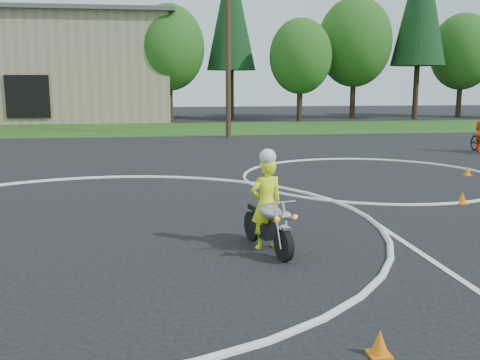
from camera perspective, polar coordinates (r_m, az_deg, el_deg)
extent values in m
plane|color=black|center=(8.63, -18.54, -10.19)|extent=(120.00, 120.00, 0.00)
cube|color=#1E4714|center=(35.11, -10.57, 5.35)|extent=(120.00, 10.00, 0.02)
torus|color=silver|center=(11.45, -15.84, -4.94)|extent=(12.12, 12.12, 0.12)
torus|color=silver|center=(17.42, 13.69, 0.32)|extent=(8.10, 8.10, 0.10)
cylinder|color=black|center=(9.02, 4.68, -6.90)|extent=(0.25, 0.57, 0.56)
cylinder|color=black|center=(10.15, 1.33, -4.91)|extent=(0.25, 0.57, 0.56)
cube|color=black|center=(9.60, 2.79, -5.25)|extent=(0.38, 0.56, 0.28)
ellipsoid|color=silver|center=(9.34, 3.30, -3.44)|extent=(0.47, 0.66, 0.26)
cube|color=black|center=(9.76, 2.11, -3.05)|extent=(0.37, 0.60, 0.09)
cylinder|color=#BBBBC2|center=(8.96, 4.02, -4.85)|extent=(0.12, 0.33, 0.75)
cylinder|color=silver|center=(9.03, 4.97, -4.74)|extent=(0.12, 0.33, 0.75)
cube|color=silver|center=(8.92, 4.77, -5.11)|extent=(0.18, 0.23, 0.05)
cylinder|color=silver|center=(9.05, 4.08, -2.45)|extent=(0.64, 0.20, 0.03)
sphere|color=white|center=(8.80, 5.01, -3.88)|extent=(0.17, 0.17, 0.17)
sphere|color=orange|center=(8.75, 3.97, -4.14)|extent=(0.08, 0.08, 0.08)
sphere|color=orange|center=(8.90, 5.91, -3.92)|extent=(0.08, 0.08, 0.08)
cylinder|color=silver|center=(10.01, 2.65, -5.14)|extent=(0.26, 0.74, 0.07)
imported|color=#EDFF1A|center=(9.54, 2.82, -2.54)|extent=(0.68, 0.53, 1.65)
sphere|color=white|center=(9.35, 2.98, 2.46)|extent=(0.30, 0.30, 0.30)
cone|color=orange|center=(6.28, 14.68, -16.47)|extent=(0.22, 0.22, 0.30)
cube|color=orange|center=(6.34, 14.62, -17.56)|extent=(0.24, 0.24, 0.03)
cone|color=orange|center=(14.30, 22.63, -1.76)|extent=(0.22, 0.22, 0.30)
cube|color=orange|center=(14.32, 22.59, -2.29)|extent=(0.24, 0.24, 0.03)
cone|color=orange|center=(18.71, 23.12, 0.89)|extent=(0.22, 0.22, 0.30)
cube|color=orange|center=(18.73, 23.09, 0.49)|extent=(0.24, 0.24, 0.03)
cube|color=black|center=(41.00, -21.71, 8.28)|extent=(3.00, 0.16, 3.00)
cylinder|color=#382619|center=(41.97, -7.47, 8.42)|extent=(0.44, 0.44, 3.24)
ellipsoid|color=#1E5116|center=(42.03, -7.60, 13.82)|extent=(5.40, 5.40, 6.48)
cylinder|color=#382619|center=(44.29, -0.94, 9.07)|extent=(0.44, 0.44, 3.96)
cone|color=black|center=(44.64, -0.97, 17.64)|extent=(3.96, 3.96, 9.35)
cylinder|color=#382619|center=(42.27, 6.38, 8.21)|extent=(0.44, 0.44, 2.88)
ellipsoid|color=#1E5116|center=(42.29, 6.47, 12.98)|extent=(4.80, 4.80, 5.76)
cylinder|color=#382619|center=(45.63, 11.93, 8.66)|extent=(0.44, 0.44, 3.60)
ellipsoid|color=#1E5116|center=(45.73, 12.14, 14.18)|extent=(6.00, 6.00, 7.20)
cylinder|color=#382619|center=(46.64, 18.22, 8.84)|extent=(0.44, 0.44, 4.32)
cone|color=black|center=(47.08, 18.74, 17.70)|extent=(4.32, 4.32, 10.20)
cylinder|color=#382619|center=(50.77, 22.32, 8.06)|extent=(0.44, 0.44, 3.24)
ellipsoid|color=#1E5116|center=(50.82, 22.63, 12.52)|extent=(5.40, 5.40, 6.48)
cylinder|color=#382619|center=(43.13, -12.85, 8.06)|extent=(0.44, 0.44, 2.88)
ellipsoid|color=#1E5116|center=(43.15, -13.04, 12.74)|extent=(4.80, 4.80, 5.76)
cylinder|color=#473321|center=(29.22, -1.29, 14.35)|extent=(0.28, 0.28, 10.00)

